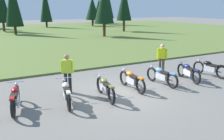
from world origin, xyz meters
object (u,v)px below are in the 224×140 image
at_px(motorcycle_black, 210,68).
at_px(rider_near_row_end, 67,71).
at_px(motorcycle_sky_blue, 162,76).
at_px(motorcycle_olive, 105,88).
at_px(rider_checking_bike, 162,57).
at_px(motorcycle_cream, 66,93).
at_px(motorcycle_red, 15,98).
at_px(motorcycle_orange, 132,80).
at_px(motorcycle_navy, 188,72).

distance_m(motorcycle_black, rider_near_row_end, 7.60).
height_order(motorcycle_sky_blue, motorcycle_black, same).
distance_m(motorcycle_olive, motorcycle_sky_blue, 3.19).
bearing_deg(rider_checking_bike, motorcycle_olive, -157.88).
relative_size(motorcycle_cream, rider_checking_bike, 1.24).
distance_m(motorcycle_cream, motorcycle_sky_blue, 4.74).
xyz_separation_m(motorcycle_cream, motorcycle_sky_blue, (4.74, 0.14, 0.00)).
height_order(motorcycle_red, motorcycle_orange, same).
bearing_deg(motorcycle_navy, rider_near_row_end, 169.12).
bearing_deg(motorcycle_black, motorcycle_red, 178.23).
distance_m(motorcycle_red, motorcycle_orange, 4.89).
distance_m(motorcycle_orange, motorcycle_sky_blue, 1.63).
height_order(motorcycle_cream, rider_near_row_end, rider_near_row_end).
bearing_deg(rider_checking_bike, rider_near_row_end, -175.35).
height_order(motorcycle_cream, motorcycle_black, same).
distance_m(motorcycle_navy, motorcycle_black, 1.58).
bearing_deg(motorcycle_orange, rider_checking_bike, 25.77).
height_order(rider_near_row_end, rider_checking_bike, same).
distance_m(motorcycle_cream, rider_near_row_end, 1.38).
bearing_deg(motorcycle_orange, motorcycle_sky_blue, -3.70).
bearing_deg(motorcycle_navy, motorcycle_black, -0.16).
height_order(motorcycle_red, motorcycle_olive, same).
xyz_separation_m(motorcycle_olive, motorcycle_sky_blue, (3.17, 0.31, 0.00)).
distance_m(motorcycle_sky_blue, rider_near_row_end, 4.42).
distance_m(motorcycle_black, rider_checking_bike, 2.59).
bearing_deg(motorcycle_sky_blue, rider_near_row_end, 166.17).
bearing_deg(rider_checking_bike, motorcycle_black, -38.89).
relative_size(motorcycle_olive, motorcycle_sky_blue, 1.00).
xyz_separation_m(motorcycle_olive, motorcycle_orange, (1.55, 0.41, 0.00)).
distance_m(motorcycle_navy, rider_near_row_end, 6.05).
relative_size(motorcycle_red, motorcycle_black, 0.98).
xyz_separation_m(rider_near_row_end, rider_checking_bike, (5.53, 0.45, 0.00)).
height_order(motorcycle_cream, motorcycle_sky_blue, same).
distance_m(motorcycle_orange, motorcycle_navy, 3.29).
xyz_separation_m(motorcycle_orange, motorcycle_black, (4.86, -0.20, 0.00)).
xyz_separation_m(motorcycle_red, motorcycle_navy, (8.17, -0.30, 0.00)).
xyz_separation_m(motorcycle_navy, motorcycle_black, (1.58, -0.00, 0.00)).
bearing_deg(rider_near_row_end, motorcycle_navy, -10.88).
distance_m(motorcycle_cream, motorcycle_navy, 6.40).
bearing_deg(rider_near_row_end, motorcycle_red, -159.53).
relative_size(motorcycle_cream, rider_near_row_end, 1.24).
relative_size(motorcycle_navy, motorcycle_black, 0.98).
xyz_separation_m(motorcycle_navy, rider_checking_bike, (-0.39, 1.59, 0.51)).
distance_m(motorcycle_red, rider_near_row_end, 2.46).
xyz_separation_m(motorcycle_olive, motorcycle_navy, (4.83, 0.22, 0.00)).
height_order(motorcycle_orange, rider_checking_bike, rider_checking_bike).
bearing_deg(rider_checking_bike, motorcycle_sky_blue, -130.15).
bearing_deg(motorcycle_red, motorcycle_sky_blue, -1.84).
relative_size(motorcycle_red, rider_checking_bike, 1.23).
height_order(motorcycle_cream, motorcycle_orange, same).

